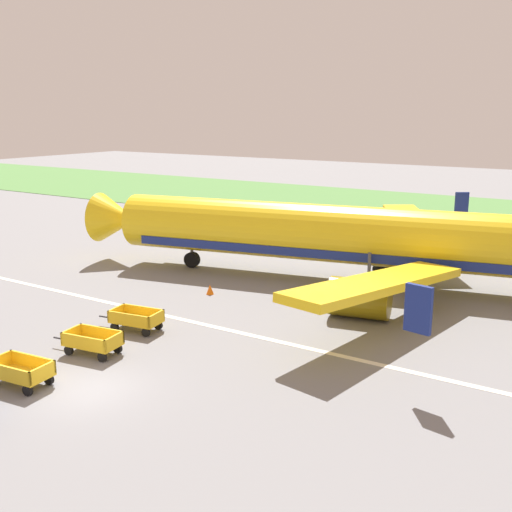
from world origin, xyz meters
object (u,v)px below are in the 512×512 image
airplane (354,237)px  baggage_cart_third_in_row (93,341)px  baggage_cart_second_in_row (20,371)px  traffic_cone_near_plane (210,289)px  baggage_cart_fourth_in_row (136,319)px

airplane → baggage_cart_third_in_row: bearing=-105.9°
baggage_cart_second_in_row → baggage_cart_third_in_row: same height
baggage_cart_third_in_row → traffic_cone_near_plane: baggage_cart_third_in_row is taller
airplane → traffic_cone_near_plane: airplane is taller
baggage_cart_fourth_in_row → traffic_cone_near_plane: bearing=95.5°
baggage_cart_second_in_row → baggage_cart_fourth_in_row: bearing=94.7°
airplane → traffic_cone_near_plane: (-6.20, -7.01, -2.75)m
airplane → baggage_cart_third_in_row: (-4.99, -17.49, -2.45)m
traffic_cone_near_plane → baggage_cart_second_in_row: bearing=-84.9°
airplane → baggage_cart_fourth_in_row: airplane is taller
baggage_cart_third_in_row → baggage_cart_second_in_row: bearing=-88.9°
airplane → baggage_cart_fourth_in_row: (-5.52, -14.11, -2.45)m
airplane → baggage_cart_second_in_row: size_ratio=10.38×
baggage_cart_second_in_row → baggage_cart_third_in_row: bearing=91.1°
airplane → baggage_cart_fourth_in_row: size_ratio=10.34×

